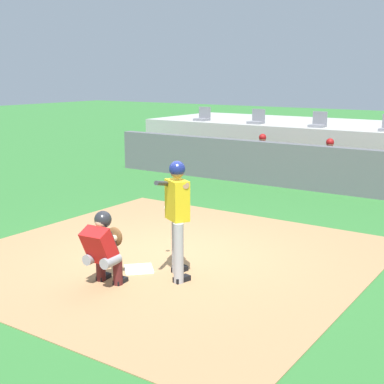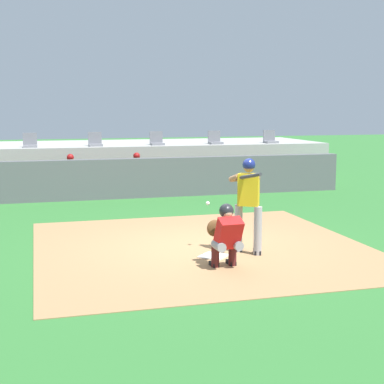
{
  "view_description": "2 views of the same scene",
  "coord_description": "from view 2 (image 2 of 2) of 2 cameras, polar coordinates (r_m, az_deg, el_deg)",
  "views": [
    {
      "loc": [
        5.26,
        -7.06,
        3.04
      ],
      "look_at": [
        0.0,
        0.7,
        1.0
      ],
      "focal_mm": 50.92,
      "sensor_mm": 36.0,
      "label": 1
    },
    {
      "loc": [
        -3.09,
        -10.58,
        2.74
      ],
      "look_at": [
        0.0,
        0.7,
        1.0
      ],
      "focal_mm": 53.63,
      "sensor_mm": 36.0,
      "label": 2
    }
  ],
  "objects": [
    {
      "name": "ground_plane",
      "position": [
        11.36,
        0.94,
        -5.5
      ],
      "size": [
        80.0,
        80.0,
        0.0
      ],
      "primitive_type": "plane",
      "color": "#2D6B2D"
    },
    {
      "name": "dugout_player_1",
      "position": [
        18.31,
        -5.44,
        1.95
      ],
      "size": [
        0.49,
        0.7,
        1.3
      ],
      "color": "#939399",
      "rests_on": "ground"
    },
    {
      "name": "dugout_wall",
      "position": [
        17.49,
        -5.03,
        1.4
      ],
      "size": [
        13.0,
        0.3,
        1.2
      ],
      "primitive_type": "cube",
      "color": "#59595E",
      "rests_on": "ground"
    },
    {
      "name": "stands_platform",
      "position": [
        21.8,
        -7.11,
        3.03
      ],
      "size": [
        15.0,
        4.4,
        1.4
      ],
      "primitive_type": "cube",
      "color": "#9E9E99",
      "rests_on": "ground"
    },
    {
      "name": "stadium_seat_2",
      "position": [
        20.09,
        -9.6,
        4.91
      ],
      "size": [
        0.46,
        0.46,
        0.48
      ],
      "color": "slate",
      "rests_on": "stands_platform"
    },
    {
      "name": "stadium_seat_1",
      "position": [
        19.99,
        -15.81,
        4.69
      ],
      "size": [
        0.46,
        0.46,
        0.48
      ],
      "color": "slate",
      "rests_on": "stands_platform"
    },
    {
      "name": "stadium_seat_4",
      "position": [
        20.97,
        2.31,
        5.16
      ],
      "size": [
        0.46,
        0.46,
        0.48
      ],
      "color": "slate",
      "rests_on": "stands_platform"
    },
    {
      "name": "batter_at_plate",
      "position": [
        10.7,
        5.58,
        -0.74
      ],
      "size": [
        0.55,
        0.9,
        1.8
      ],
      "color": "#99999E",
      "rests_on": "ground"
    },
    {
      "name": "home_plate",
      "position": [
        10.61,
        2.15,
        -6.38
      ],
      "size": [
        0.62,
        0.62,
        0.02
      ],
      "primitive_type": "cube",
      "rotation": [
        0.0,
        0.0,
        0.79
      ],
      "color": "white",
      "rests_on": "dirt_infield"
    },
    {
      "name": "catcher_crouched",
      "position": [
        9.78,
        3.38,
        -4.14
      ],
      "size": [
        0.5,
        1.76,
        1.13
      ],
      "color": "gray",
      "rests_on": "ground"
    },
    {
      "name": "stadium_seat_3",
      "position": [
        20.42,
        -3.52,
        5.07
      ],
      "size": [
        0.46,
        0.46,
        0.48
      ],
      "color": "slate",
      "rests_on": "stands_platform"
    },
    {
      "name": "stadium_seat_5",
      "position": [
        21.73,
        7.78,
        5.21
      ],
      "size": [
        0.46,
        0.46,
        0.48
      ],
      "color": "slate",
      "rests_on": "stands_platform"
    },
    {
      "name": "dugout_bench",
      "position": [
        18.51,
        -5.57,
        0.62
      ],
      "size": [
        11.8,
        0.44,
        0.45
      ],
      "primitive_type": "cube",
      "color": "olive",
      "rests_on": "ground"
    },
    {
      "name": "dugout_player_0",
      "position": [
        18.07,
        -11.94,
        1.72
      ],
      "size": [
        0.49,
        0.7,
        1.3
      ],
      "color": "#939399",
      "rests_on": "ground"
    },
    {
      "name": "dirt_infield",
      "position": [
        11.35,
        0.94,
        -5.47
      ],
      "size": [
        6.4,
        6.4,
        0.01
      ],
      "primitive_type": "cube",
      "color": "#9E754C",
      "rests_on": "ground"
    }
  ]
}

